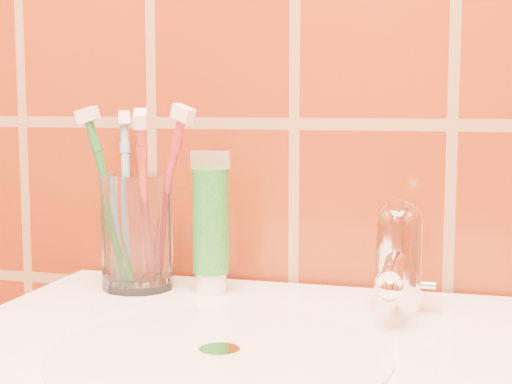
% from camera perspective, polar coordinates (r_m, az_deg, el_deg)
% --- Properties ---
extents(glass_tumbler, '(0.10, 0.10, 0.14)m').
position_cam_1_polar(glass_tumbler, '(0.92, -8.62, -2.85)').
color(glass_tumbler, white).
rests_on(glass_tumbler, pedestal_sink).
extents(toothpaste_tube, '(0.05, 0.04, 0.16)m').
position_cam_1_polar(toothpaste_tube, '(0.89, -3.30, -2.56)').
color(toothpaste_tube, white).
rests_on(toothpaste_tube, pedestal_sink).
extents(faucet, '(0.05, 0.11, 0.12)m').
position_cam_1_polar(faucet, '(0.82, 10.28, -4.34)').
color(faucet, white).
rests_on(faucet, pedestal_sink).
extents(toothbrush_0, '(0.09, 0.09, 0.22)m').
position_cam_1_polar(toothbrush_0, '(0.92, -10.53, -0.61)').
color(toothbrush_0, '#1D6C2A').
rests_on(toothbrush_0, glass_tumbler).
extents(toothbrush_1, '(0.09, 0.16, 0.23)m').
position_cam_1_polar(toothbrush_1, '(0.89, -8.13, -0.94)').
color(toothbrush_1, '#B03325').
rests_on(toothbrush_1, glass_tumbler).
extents(toothbrush_2, '(0.11, 0.15, 0.22)m').
position_cam_1_polar(toothbrush_2, '(0.95, -9.41, -0.58)').
color(toothbrush_2, '#6D9CC2').
rests_on(toothbrush_2, glass_tumbler).
extents(toothbrush_3, '(0.14, 0.12, 0.22)m').
position_cam_1_polar(toothbrush_3, '(0.90, -6.75, -0.61)').
color(toothbrush_3, '#A72330').
rests_on(toothbrush_3, glass_tumbler).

